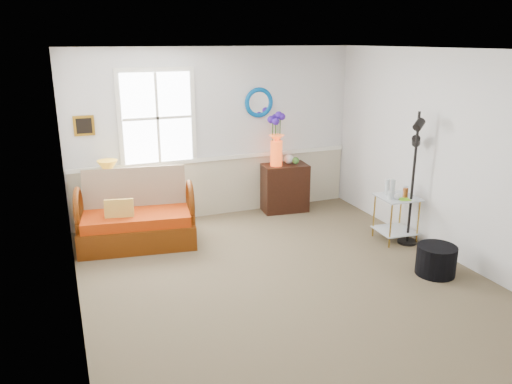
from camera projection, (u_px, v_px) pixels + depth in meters
name	position (u px, v px, depth m)	size (l,w,h in m)	color
floor	(283.00, 279.00, 5.85)	(4.50, 5.00, 0.01)	#7A6B52
ceiling	(287.00, 49.00, 5.09)	(4.50, 5.00, 0.01)	white
walls	(285.00, 172.00, 5.47)	(4.51, 5.01, 2.60)	silver
wainscot	(218.00, 187.00, 7.92)	(4.46, 0.02, 0.90)	#C1B79A
chair_rail	(217.00, 158.00, 7.77)	(4.46, 0.04, 0.06)	white
window	(157.00, 118.00, 7.25)	(1.14, 0.06, 1.44)	white
picture	(84.00, 126.00, 6.91)	(0.28, 0.03, 0.28)	#B57C1D
mirror	(259.00, 103.00, 7.79)	(0.47, 0.47, 0.07)	#0462BD
loveseat	(136.00, 210.00, 6.73)	(1.52, 0.86, 1.00)	#612806
throw_pillow	(119.00, 213.00, 6.55)	(0.37, 0.09, 0.37)	orange
lamp_stand	(109.00, 214.00, 7.17)	(0.32, 0.32, 0.57)	black
table_lamp	(109.00, 178.00, 7.01)	(0.28, 0.28, 0.51)	gold
potted_plant	(114.00, 184.00, 7.14)	(0.33, 0.37, 0.29)	#3F792C
cabinet	(284.00, 187.00, 8.12)	(0.72, 0.46, 0.77)	black
flower_vase	(276.00, 140.00, 7.80)	(0.24, 0.24, 0.83)	#F44C16
side_table	(396.00, 218.00, 6.91)	(0.50, 0.50, 0.64)	gold
tabletop_items	(398.00, 189.00, 6.77)	(0.38, 0.38, 0.23)	silver
floor_lamp	(413.00, 180.00, 6.63)	(0.26, 0.26, 1.82)	black
ottoman	(436.00, 260.00, 5.94)	(0.47, 0.47, 0.36)	black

